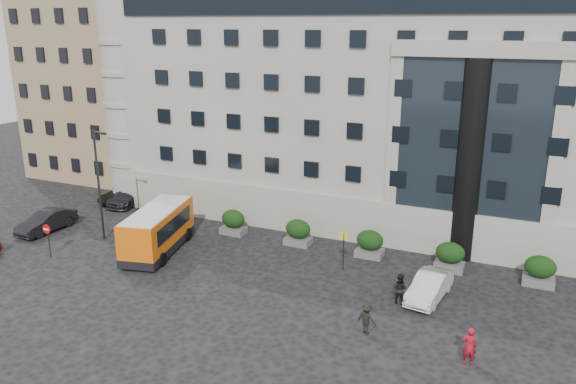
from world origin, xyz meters
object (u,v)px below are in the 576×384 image
object	(u,v)px
hedge_c	(370,243)
no_entry_sign	(47,234)
hedge_e	(540,270)
pedestrian_c	(367,318)
white_taxi	(429,287)
parked_car_d	(120,194)
hedge_b	(298,232)
minibus	(158,228)
pedestrian_a	(469,346)
parked_car_c	(130,195)
street_lamp	(99,181)
pedestrian_b	(400,289)
hedge_a	(233,222)
hedge_d	(450,256)
bus_stop_sign	(344,245)
parked_car_b	(47,221)
red_truck	(178,166)

from	to	relation	value
hedge_c	no_entry_sign	bearing A→B (deg)	-155.51
hedge_e	pedestrian_c	distance (m)	12.25
hedge_e	white_taxi	xyz separation A→B (m)	(-5.64, -4.41, -0.20)
hedge_e	no_entry_sign	bearing A→B (deg)	-163.48
parked_car_d	hedge_c	bearing A→B (deg)	-9.15
no_entry_sign	white_taxi	size ratio (longest dim) A/B	0.52
hedge_b	minibus	bearing A→B (deg)	-148.62
pedestrian_a	parked_car_c	bearing A→B (deg)	-37.32
street_lamp	pedestrian_b	xyz separation A→B (m)	(21.68, -0.84, -3.49)
hedge_a	minibus	size ratio (longest dim) A/B	0.24
minibus	parked_car_c	bearing A→B (deg)	125.70
street_lamp	parked_car_d	world-z (taller)	street_lamp
white_taxi	hedge_d	bearing A→B (deg)	91.85
bus_stop_sign	pedestrian_a	world-z (taller)	bus_stop_sign
no_entry_sign	parked_car_c	xyz separation A→B (m)	(-2.71, 11.53, -0.91)
hedge_c	parked_car_b	bearing A→B (deg)	-167.32
minibus	pedestrian_b	world-z (taller)	minibus
pedestrian_a	pedestrian_c	world-z (taller)	pedestrian_a
hedge_c	parked_car_b	xyz separation A→B (m)	(-23.40, -5.26, -0.15)
parked_car_d	pedestrian_a	xyz separation A→B (m)	(31.00, -13.00, 0.31)
hedge_e	no_entry_sign	world-z (taller)	no_entry_sign
street_lamp	parked_car_c	world-z (taller)	street_lamp
hedge_e	pedestrian_a	xyz separation A→B (m)	(-2.80, -10.14, -0.00)
parked_car_b	pedestrian_b	bearing A→B (deg)	0.88
hedge_b	red_truck	xyz separation A→B (m)	(-17.36, 10.60, 0.55)
white_taxi	bus_stop_sign	bearing A→B (deg)	171.63
hedge_b	bus_stop_sign	bearing A→B (deg)	-33.07
hedge_c	minibus	xyz separation A→B (m)	(-13.40, -5.00, 0.72)
parked_car_b	parked_car_c	xyz separation A→B (m)	(1.29, 7.95, -0.03)
hedge_d	parked_car_c	world-z (taller)	hedge_d
white_taxi	pedestrian_c	world-z (taller)	pedestrian_c
hedge_a	hedge_b	bearing A→B (deg)	0.00
hedge_d	parked_car_d	distance (m)	28.74
hedge_d	street_lamp	xyz separation A→B (m)	(-23.54, -4.80, 3.44)
street_lamp	pedestrian_c	world-z (taller)	street_lamp
hedge_c	red_truck	bearing A→B (deg)	154.83
hedge_d	no_entry_sign	xyz separation A→B (m)	(-24.60, -8.84, 0.72)
red_truck	pedestrian_b	xyz separation A→B (m)	(25.91, -16.25, -0.59)
hedge_a	parked_car_c	world-z (taller)	hedge_a
hedge_b	parked_car_d	size ratio (longest dim) A/B	0.42
hedge_d	parked_car_d	xyz separation A→B (m)	(-28.60, 2.86, -0.31)
pedestrian_a	pedestrian_b	size ratio (longest dim) A/B	1.05
hedge_e	minibus	bearing A→B (deg)	-168.13
no_entry_sign	red_truck	bearing A→B (deg)	99.24
street_lamp	parked_car_d	xyz separation A→B (m)	(-5.06, 7.66, -3.75)
minibus	hedge_a	bearing A→B (deg)	46.20
pedestrian_b	hedge_b	bearing A→B (deg)	-23.49
red_truck	hedge_b	bearing A→B (deg)	-30.63
hedge_e	parked_car_b	world-z (taller)	hedge_e
hedge_b	hedge_a	bearing A→B (deg)	180.00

